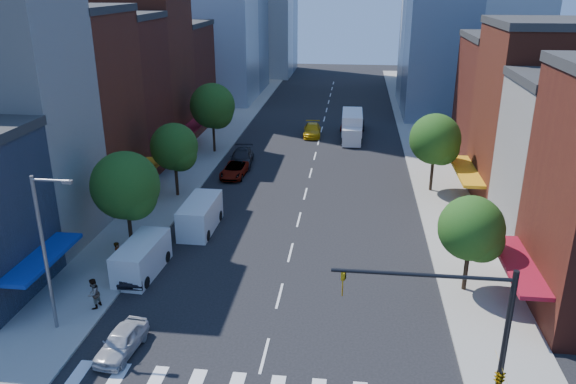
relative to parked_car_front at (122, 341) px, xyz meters
name	(u,v)px	position (x,y,z in m)	size (l,w,h in m)	color
ground	(264,356)	(7.50, 0.59, -0.68)	(220.00, 220.00, 0.00)	black
sidewalk_left	(215,142)	(-5.00, 40.59, -0.60)	(5.00, 120.00, 0.15)	gray
sidewalk_right	(425,149)	(20.00, 40.59, -0.60)	(5.00, 120.00, 0.15)	gray
bldg_left_2	(58,111)	(-13.50, 21.09, 7.32)	(12.00, 9.00, 16.00)	#602416
bldg_left_3	(101,97)	(-13.50, 29.59, 6.82)	(12.00, 8.00, 15.00)	#561E15
bldg_left_4	(132,74)	(-13.50, 38.09, 7.82)	(12.00, 9.00, 17.00)	#602416
bldg_left_5	(161,78)	(-13.50, 47.59, 5.82)	(12.00, 10.00, 13.00)	#561E15
bldg_right_2	(557,120)	(28.50, 24.59, 6.82)	(12.00, 10.00, 15.00)	#602416
bldg_right_3	(523,107)	(28.50, 34.59, 5.82)	(12.00, 10.00, 13.00)	#561E15
traffic_signal	(488,358)	(17.44, -3.91, 3.48)	(7.24, 2.24, 8.00)	black
streetlight	(46,245)	(-4.31, 1.59, 4.60)	(2.25, 0.25, 9.00)	slate
tree_left_near	(127,188)	(-3.85, 11.51, 4.19)	(4.80, 4.80, 7.30)	black
tree_left_mid	(176,149)	(-3.85, 22.51, 3.85)	(4.20, 4.20, 6.65)	black
tree_left_far	(214,108)	(-3.85, 36.51, 4.53)	(5.00, 5.00, 7.75)	black
tree_right_near	(474,231)	(19.15, 8.51, 3.51)	(4.00, 4.00, 6.20)	black
tree_right_far	(437,141)	(19.15, 26.51, 4.19)	(4.60, 4.60, 7.20)	black
parked_car_front	(122,341)	(0.00, 0.00, 0.00)	(1.60, 3.97, 1.35)	#AEAEB3
parked_car_second	(141,265)	(-1.92, 8.04, 0.10)	(1.64, 4.71, 1.55)	black
parked_car_third	(234,170)	(0.00, 28.65, 0.00)	(2.24, 4.85, 1.35)	#999999
parked_car_rear	(242,158)	(0.00, 32.32, 0.14)	(2.29, 5.63, 1.63)	black
cargo_van_near	(141,259)	(-2.01, 8.28, 0.44)	(2.41, 5.42, 2.26)	silver
cargo_van_far	(200,216)	(0.00, 15.64, 0.51)	(2.37, 5.66, 2.40)	white
taxi	(312,130)	(6.50, 45.20, 0.08)	(2.12, 5.21, 1.51)	#D7A20B
traffic_car_oncoming	(358,124)	(12.30, 49.59, 0.02)	(1.47, 4.20, 1.39)	black
traffic_car_far	(347,124)	(10.82, 48.90, 0.02)	(1.64, 4.08, 1.39)	#999999
box_truck	(352,127)	(11.47, 44.31, 0.86)	(2.58, 8.08, 3.24)	silver
pedestrian_near	(119,256)	(-3.67, 8.55, 0.46)	(0.72, 0.47, 1.97)	#999999
pedestrian_far	(93,294)	(-3.22, 3.73, 0.42)	(0.92, 0.72, 1.90)	#999999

